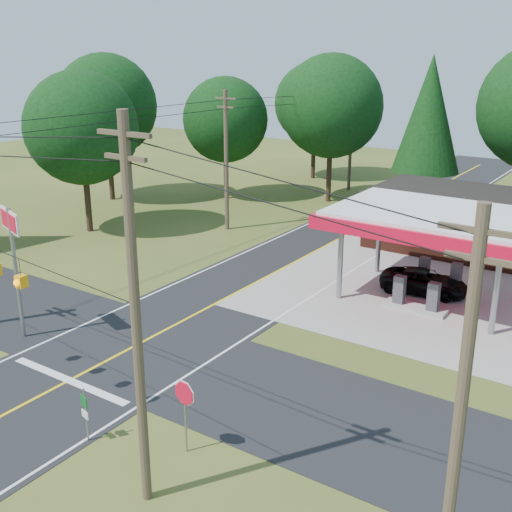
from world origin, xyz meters
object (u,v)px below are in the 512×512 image
Objects in this scene: gas_canopy at (434,223)px; octagonal_stop_sign at (184,399)px; suv_car at (424,282)px; big_stop_sign at (12,244)px.

octagonal_stop_sign is at bearing -96.49° from gas_canopy.
octagonal_stop_sign reaches higher than suv_car.
octagonal_stop_sign is (-1.50, -18.35, 1.36)m from suv_car.
suv_car is (-0.50, 0.78, -3.62)m from gas_canopy.
gas_canopy is 17.83m from octagonal_stop_sign.
suv_car is 18.47m from octagonal_stop_sign.
big_stop_sign is (-14.00, -15.01, 0.28)m from gas_canopy.
big_stop_sign is at bearing -133.01° from gas_canopy.
gas_canopy reaches higher than suv_car.
gas_canopy is 3.96× the size of octagonal_stop_sign.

